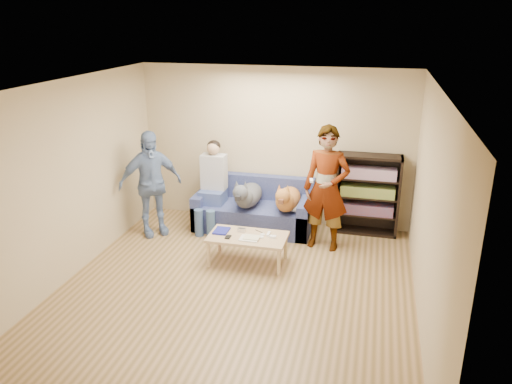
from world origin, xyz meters
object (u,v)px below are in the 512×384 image
(person_standing_left, at_px, (150,184))
(camera_silver, at_px, (242,230))
(coffee_table, at_px, (248,239))
(notebook_blue, at_px, (221,231))
(dog_gray, at_px, (247,195))
(bookshelf, at_px, (367,193))
(person_standing_right, at_px, (326,189))
(sofa, at_px, (254,211))
(person_seated, at_px, (212,182))
(dog_tan, at_px, (287,199))

(person_standing_left, distance_m, camera_silver, 1.74)
(camera_silver, height_order, coffee_table, camera_silver)
(notebook_blue, bearing_deg, person_standing_left, 156.71)
(dog_gray, xyz_separation_m, bookshelf, (1.86, 0.43, 0.05))
(person_standing_right, relative_size, sofa, 0.99)
(sofa, height_order, coffee_table, sofa)
(person_standing_left, bearing_deg, camera_silver, -57.72)
(dog_gray, xyz_separation_m, coffee_table, (0.28, -1.06, -0.25))
(person_standing_left, bearing_deg, coffee_table, -60.16)
(coffee_table, bearing_deg, notebook_blue, 172.87)
(notebook_blue, distance_m, person_seated, 1.24)
(sofa, relative_size, coffee_table, 1.73)
(sofa, bearing_deg, camera_silver, -85.11)
(notebook_blue, height_order, bookshelf, bookshelf)
(bookshelf, bearing_deg, dog_tan, -160.51)
(person_seated, xyz_separation_m, coffee_table, (0.89, -1.13, -0.40))
(bookshelf, bearing_deg, person_standing_left, -165.38)
(person_seated, relative_size, dog_gray, 1.18)
(notebook_blue, relative_size, sofa, 0.14)
(person_standing_left, height_order, notebook_blue, person_standing_left)
(notebook_blue, height_order, person_seated, person_seated)
(notebook_blue, xyz_separation_m, coffee_table, (0.40, -0.05, -0.06))
(camera_silver, xyz_separation_m, person_seated, (-0.77, 1.01, 0.33))
(camera_silver, bearing_deg, person_seated, 127.23)
(notebook_blue, bearing_deg, coffee_table, -7.13)
(dog_gray, height_order, coffee_table, dog_gray)
(sofa, xyz_separation_m, person_seated, (-0.67, -0.13, 0.49))
(coffee_table, distance_m, bookshelf, 2.20)
(person_seated, height_order, coffee_table, person_seated)
(notebook_blue, relative_size, person_seated, 0.18)
(notebook_blue, height_order, sofa, sofa)
(camera_silver, xyz_separation_m, dog_gray, (-0.16, 0.94, 0.18))
(dog_tan, xyz_separation_m, bookshelf, (1.22, 0.43, 0.06))
(sofa, bearing_deg, person_standing_left, -157.43)
(sofa, distance_m, person_seated, 0.84)
(dog_gray, bearing_deg, camera_silver, -80.24)
(dog_tan, bearing_deg, coffee_table, -108.93)
(camera_silver, height_order, bookshelf, bookshelf)
(person_seated, bearing_deg, coffee_table, -51.86)
(notebook_blue, xyz_separation_m, sofa, (0.18, 1.21, -0.15))
(person_standing_left, relative_size, coffee_table, 1.54)
(person_standing_right, xyz_separation_m, person_seated, (-1.88, 0.35, -0.17))
(person_standing_right, bearing_deg, dog_gray, 175.72)
(camera_silver, bearing_deg, sofa, 94.89)
(camera_silver, relative_size, dog_tan, 0.10)
(person_seated, xyz_separation_m, dog_tan, (1.25, -0.07, -0.15))
(notebook_blue, relative_size, dog_tan, 0.23)
(person_standing_left, relative_size, person_seated, 1.15)
(camera_silver, distance_m, bookshelf, 2.20)
(sofa, relative_size, bookshelf, 1.46)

